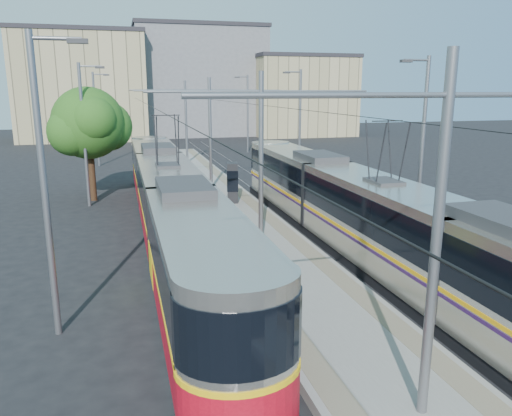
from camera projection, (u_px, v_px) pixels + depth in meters
name	position (u px, v px, depth m)	size (l,w,h in m)	color
ground	(338.00, 333.00, 13.85)	(160.00, 160.00, 0.00)	black
platform	(220.00, 200.00, 29.77)	(4.00, 50.00, 0.30)	gray
tactile_strip_left	(196.00, 199.00, 29.37)	(0.70, 50.00, 0.01)	gray
tactile_strip_right	(244.00, 196.00, 30.11)	(0.70, 50.00, 0.01)	gray
rails	(220.00, 202.00, 29.81)	(8.71, 70.00, 0.03)	gray
tram_left	(169.00, 202.00, 22.23)	(2.43, 29.10, 5.50)	black
tram_right	(381.00, 221.00, 18.40)	(2.43, 30.60, 5.50)	black
catenary	(229.00, 130.00, 26.08)	(9.20, 70.00, 7.00)	slate
street_lamps	(207.00, 127.00, 32.59)	(15.18, 38.22, 8.00)	slate
shelter	(232.00, 182.00, 28.27)	(0.82, 1.13, 2.25)	black
tree	(93.00, 124.00, 29.51)	(4.65, 4.29, 6.75)	#382314
building_left	(83.00, 86.00, 66.03)	(16.32, 12.24, 13.95)	tan
building_centre	(198.00, 81.00, 73.67)	(18.36, 14.28, 15.34)	slate
building_right	(301.00, 96.00, 72.05)	(14.28, 10.20, 11.28)	tan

